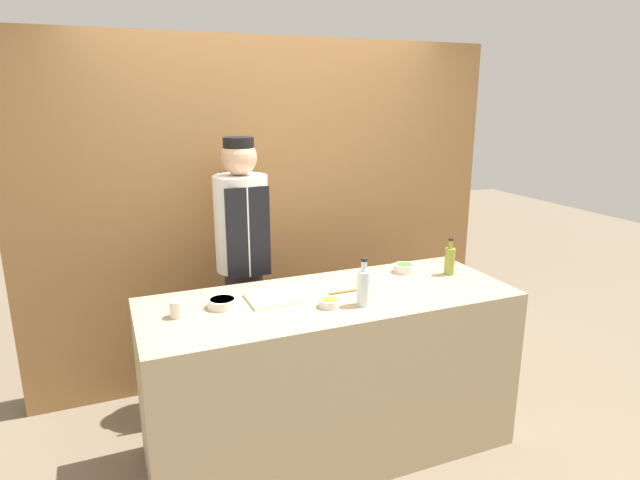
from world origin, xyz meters
The scene contains 12 objects.
ground_plane centered at (0.00, 0.00, 0.00)m, with size 14.00×14.00×0.00m, color #756651.
cabinet_wall centered at (0.00, 1.11, 1.20)m, with size 3.39×0.18×2.40m.
counter centered at (0.00, 0.00, 0.48)m, with size 2.05×0.77×0.95m.
sauce_bowl_red centered at (-0.58, 0.07, 0.98)m, with size 0.15×0.15×0.05m.
sauce_bowl_green centered at (0.59, 0.21, 0.98)m, with size 0.13×0.13×0.05m.
sauce_bowl_yellow centered at (-0.07, -0.14, 0.98)m, with size 0.11×0.11×0.04m.
cutting_board centered at (-0.30, 0.07, 0.96)m, with size 0.29×0.24×0.02m.
bottle_clear centered at (0.11, -0.18, 1.05)m, with size 0.08×0.08×0.26m.
bottle_oil centered at (0.82, 0.06, 1.04)m, with size 0.06×0.06×0.23m.
cup_cream centered at (-0.82, 0.03, 1.00)m, with size 0.07×0.07×0.09m.
wooden_spoon centered at (0.14, 0.02, 0.96)m, with size 0.23×0.04×0.02m.
chef_center centered at (-0.31, 0.70, 0.98)m, with size 0.34×0.34×1.77m.
Camera 1 is at (-1.10, -2.51, 2.01)m, focal length 30.00 mm.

